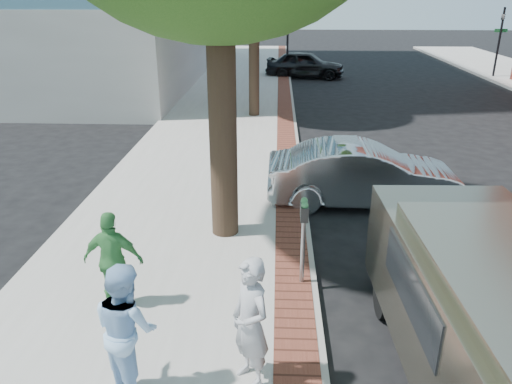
# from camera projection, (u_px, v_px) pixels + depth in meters

# --- Properties ---
(ground) EXTENTS (120.00, 120.00, 0.00)m
(ground) POSITION_uv_depth(u_px,v_px,m) (250.00, 292.00, 8.23)
(ground) COLOR black
(ground) RESTS_ON ground
(sidewalk) EXTENTS (5.00, 60.00, 0.15)m
(sidewalk) POSITION_uv_depth(u_px,v_px,m) (216.00, 146.00, 15.67)
(sidewalk) COLOR #9E9991
(sidewalk) RESTS_ON ground
(brick_strip) EXTENTS (0.60, 60.00, 0.01)m
(brick_strip) POSITION_uv_depth(u_px,v_px,m) (286.00, 145.00, 15.55)
(brick_strip) COLOR brown
(brick_strip) RESTS_ON sidewalk
(curb) EXTENTS (0.10, 60.00, 0.15)m
(curb) POSITION_uv_depth(u_px,v_px,m) (298.00, 147.00, 15.57)
(curb) COLOR gray
(curb) RESTS_ON ground
(office_base) EXTENTS (18.20, 22.20, 4.00)m
(office_base) POSITION_uv_depth(u_px,v_px,m) (43.00, 40.00, 28.38)
(office_base) COLOR gray
(office_base) RESTS_ON ground
(signal_near) EXTENTS (0.70, 0.15, 3.80)m
(signal_near) POSITION_uv_depth(u_px,v_px,m) (288.00, 36.00, 27.72)
(signal_near) COLOR black
(signal_near) RESTS_ON ground
(signal_far) EXTENTS (0.70, 0.15, 3.80)m
(signal_far) POSITION_uv_depth(u_px,v_px,m) (500.00, 37.00, 27.26)
(signal_far) COLOR black
(signal_far) RESTS_ON ground
(parking_meter) EXTENTS (0.12, 0.32, 1.47)m
(parking_meter) POSITION_uv_depth(u_px,v_px,m) (304.00, 224.00, 7.84)
(parking_meter) COLOR gray
(parking_meter) RESTS_ON sidewalk
(person_gray) EXTENTS (0.68, 0.73, 1.68)m
(person_gray) POSITION_uv_depth(u_px,v_px,m) (250.00, 323.00, 5.85)
(person_gray) COLOR #A6A6AB
(person_gray) RESTS_ON sidewalk
(person_officer) EXTENTS (1.03, 1.02, 1.67)m
(person_officer) POSITION_uv_depth(u_px,v_px,m) (127.00, 328.00, 5.78)
(person_officer) COLOR #98C1EB
(person_officer) RESTS_ON sidewalk
(person_green) EXTENTS (0.91, 0.41, 1.53)m
(person_green) POSITION_uv_depth(u_px,v_px,m) (113.00, 260.00, 7.37)
(person_green) COLOR #418F48
(person_green) RESTS_ON sidewalk
(sedan_silver) EXTENTS (4.35, 1.52, 1.43)m
(sedan_silver) POSITION_uv_depth(u_px,v_px,m) (363.00, 175.00, 11.38)
(sedan_silver) COLOR #B7BBBF
(sedan_silver) RESTS_ON ground
(bg_car) EXTENTS (4.57, 2.33, 1.49)m
(bg_car) POSITION_uv_depth(u_px,v_px,m) (305.00, 64.00, 28.17)
(bg_car) COLOR black
(bg_car) RESTS_ON ground
(van) EXTENTS (2.18, 5.37, 1.96)m
(van) POSITION_uv_depth(u_px,v_px,m) (495.00, 315.00, 5.86)
(van) COLOR gray
(van) RESTS_ON ground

